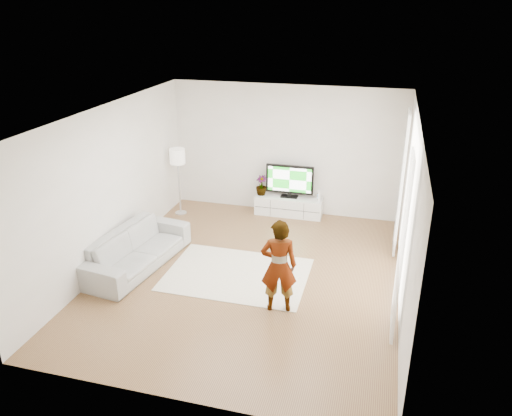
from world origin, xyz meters
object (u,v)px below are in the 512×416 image
(media_console, at_px, (289,206))
(floor_lamp, at_px, (177,159))
(television, at_px, (290,180))
(rug, at_px, (237,274))
(sofa, at_px, (137,249))
(player, at_px, (279,266))

(media_console, relative_size, floor_lamp, 0.99)
(television, xyz_separation_m, rug, (-0.34, -2.81, -0.80))
(rug, height_order, sofa, sofa)
(player, bearing_deg, television, -94.72)
(television, xyz_separation_m, sofa, (-2.15, -2.96, -0.47))
(media_console, xyz_separation_m, television, (0.00, 0.03, 0.60))
(television, distance_m, floor_lamp, 2.44)
(floor_lamp, bearing_deg, sofa, -85.48)
(media_console, height_order, floor_lamp, floor_lamp)
(television, xyz_separation_m, floor_lamp, (-2.34, -0.56, 0.45))
(floor_lamp, bearing_deg, television, 13.39)
(player, height_order, floor_lamp, player)
(television, height_order, sofa, television)
(rug, distance_m, player, 1.44)
(sofa, xyz_separation_m, floor_lamp, (-0.19, 2.40, 0.92))
(television, distance_m, player, 3.69)
(television, height_order, player, player)
(sofa, relative_size, floor_lamp, 1.53)
(television, relative_size, player, 0.70)
(media_console, height_order, sofa, sofa)
(rug, xyz_separation_m, sofa, (-1.81, -0.14, 0.32))
(sofa, bearing_deg, television, -27.94)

